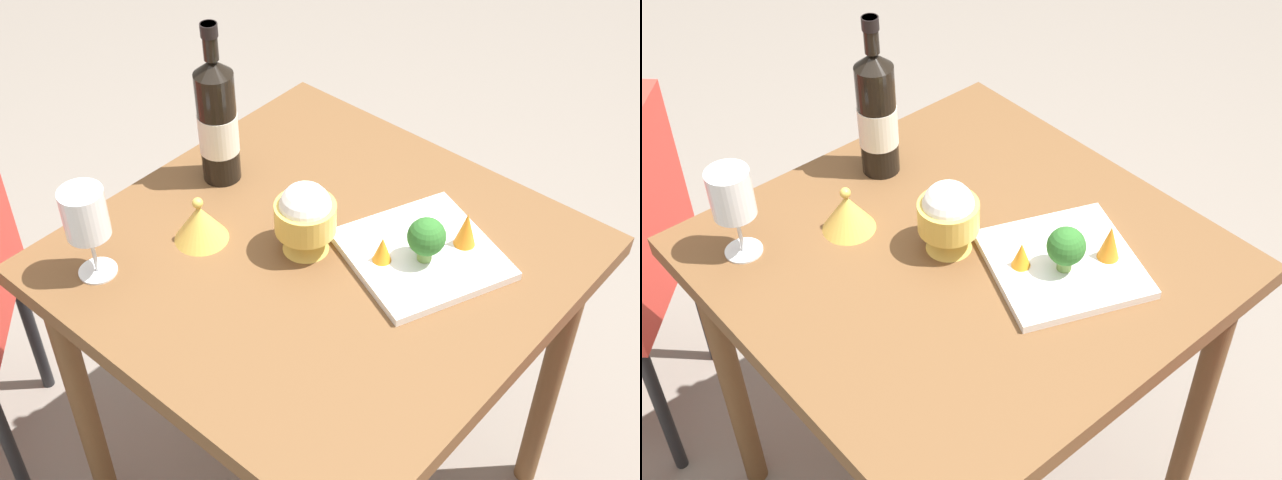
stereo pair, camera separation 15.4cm
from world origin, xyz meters
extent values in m
cube|color=brown|center=(0.00, 0.00, 0.73)|extent=(0.82, 0.82, 0.04)
cylinder|color=brown|center=(0.35, -0.35, 0.36)|extent=(0.05, 0.05, 0.71)
cylinder|color=brown|center=(-0.35, 0.35, 0.36)|extent=(0.05, 0.05, 0.71)
cylinder|color=brown|center=(0.35, 0.35, 0.36)|extent=(0.05, 0.05, 0.71)
cube|color=red|center=(-0.35, 0.61, 0.65)|extent=(0.30, 0.32, 0.40)
cylinder|color=black|center=(-0.47, 0.49, 0.21)|extent=(0.03, 0.03, 0.43)
cylinder|color=black|center=(-0.24, 0.74, 0.21)|extent=(0.03, 0.03, 0.43)
cylinder|color=black|center=(0.04, 0.29, 0.87)|extent=(0.08, 0.07, 0.23)
cone|color=black|center=(0.04, 0.29, 1.00)|extent=(0.08, 0.07, 0.03)
cylinder|color=black|center=(0.04, 0.29, 1.05)|extent=(0.03, 0.03, 0.07)
cylinder|color=black|center=(0.04, 0.29, 1.07)|extent=(0.03, 0.03, 0.02)
cylinder|color=silver|center=(0.04, 0.29, 0.86)|extent=(0.08, 0.08, 0.08)
cylinder|color=white|center=(-0.29, 0.26, 0.76)|extent=(0.07, 0.07, 0.00)
cylinder|color=white|center=(-0.29, 0.26, 0.80)|extent=(0.01, 0.01, 0.08)
cylinder|color=white|center=(-0.29, 0.26, 0.89)|extent=(0.08, 0.08, 0.09)
cone|color=gold|center=(-0.01, 0.03, 0.78)|extent=(0.08, 0.08, 0.04)
cylinder|color=gold|center=(-0.01, 0.03, 0.83)|extent=(0.11, 0.11, 0.05)
sphere|color=white|center=(-0.01, 0.03, 0.85)|extent=(0.09, 0.09, 0.09)
cone|color=gold|center=(-0.11, 0.19, 0.79)|extent=(0.10, 0.10, 0.07)
sphere|color=gold|center=(-0.11, 0.19, 0.84)|extent=(0.02, 0.02, 0.02)
cube|color=white|center=(0.11, -0.15, 0.76)|extent=(0.33, 0.33, 0.02)
cylinder|color=#729E4C|center=(0.09, -0.16, 0.78)|extent=(0.03, 0.03, 0.03)
sphere|color=#2D6B28|center=(0.09, -0.16, 0.82)|extent=(0.07, 0.07, 0.07)
cone|color=orange|center=(0.04, -0.11, 0.79)|extent=(0.03, 0.03, 0.05)
cone|color=orange|center=(0.17, -0.19, 0.80)|extent=(0.04, 0.04, 0.07)
camera|label=1|loc=(-0.86, -0.75, 1.81)|focal=48.86mm
camera|label=2|loc=(-0.76, -0.86, 1.81)|focal=48.86mm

